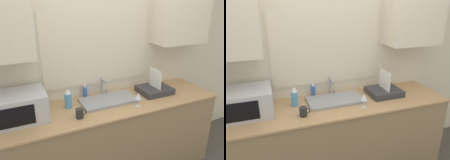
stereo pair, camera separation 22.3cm
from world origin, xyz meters
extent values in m
cube|color=#8C7251|center=(0.00, 0.32, 0.45)|extent=(2.46, 0.65, 0.90)
cube|color=tan|center=(0.00, 0.32, 0.91)|extent=(2.49, 0.68, 0.02)
cube|color=beige|center=(0.00, 0.68, 1.30)|extent=(6.00, 0.06, 2.60)
cube|color=beige|center=(0.00, 0.65, 1.46)|extent=(1.32, 0.01, 0.88)
cube|color=beige|center=(0.00, 0.64, 1.46)|extent=(1.26, 0.01, 0.82)
cube|color=beige|center=(1.01, 0.49, 1.86)|extent=(0.64, 0.32, 0.80)
cube|color=gray|center=(0.01, 0.38, 0.93)|extent=(0.61, 0.32, 0.03)
cylinder|color=#99999E|center=(0.01, 0.57, 1.02)|extent=(0.03, 0.03, 0.22)
cylinder|color=#99999E|center=(0.01, 0.51, 1.12)|extent=(0.03, 0.13, 0.03)
cylinder|color=#99999E|center=(0.06, 0.57, 0.95)|extent=(0.02, 0.02, 0.06)
cube|color=#B2B2B7|center=(-0.90, 0.39, 1.04)|extent=(0.50, 0.40, 0.26)
cube|color=black|center=(-0.94, 0.19, 1.04)|extent=(0.33, 0.01, 0.18)
cube|color=#333338|center=(0.61, 0.37, 0.95)|extent=(0.37, 0.32, 0.07)
cube|color=white|center=(0.61, 0.37, 1.10)|extent=(0.01, 0.22, 0.22)
cylinder|color=#4C99D8|center=(-0.43, 0.42, 1.00)|extent=(0.07, 0.07, 0.16)
cone|color=silver|center=(-0.43, 0.42, 1.10)|extent=(0.07, 0.07, 0.06)
cylinder|color=blue|center=(-0.19, 0.60, 0.98)|extent=(0.05, 0.05, 0.12)
cylinder|color=white|center=(-0.19, 0.60, 1.05)|extent=(0.03, 0.03, 0.03)
cylinder|color=#262628|center=(-0.39, 0.17, 0.96)|extent=(0.07, 0.07, 0.09)
torus|color=#262628|center=(-0.34, 0.17, 0.97)|extent=(0.05, 0.01, 0.05)
cylinder|color=silver|center=(0.24, 0.14, 0.92)|extent=(0.06, 0.06, 0.00)
cylinder|color=silver|center=(0.24, 0.14, 0.96)|extent=(0.01, 0.01, 0.08)
cone|color=silver|center=(0.24, 0.14, 1.03)|extent=(0.07, 0.07, 0.07)
camera|label=1|loc=(-0.88, -1.61, 1.97)|focal=35.00mm
camera|label=2|loc=(-0.68, -1.69, 1.97)|focal=35.00mm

